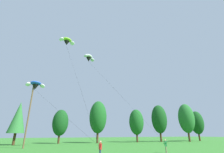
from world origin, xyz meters
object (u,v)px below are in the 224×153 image
object	(u,v)px
kite_flyer_mid	(166,145)
parafoil_kite_high_lime_white	(67,41)
parafoil_kite_far_blue_white	(35,85)
kite_flyer_near	(100,148)
parafoil_kite_mid_white	(89,58)
utility_pole	(29,111)

from	to	relation	value
kite_flyer_mid	parafoil_kite_high_lime_white	distance (m)	22.57
kite_flyer_mid	parafoil_kite_far_blue_white	bearing A→B (deg)	140.96
kite_flyer_near	parafoil_kite_far_blue_white	distance (m)	20.60
parafoil_kite_high_lime_white	parafoil_kite_mid_white	bearing A→B (deg)	41.10
parafoil_kite_mid_white	parafoil_kite_high_lime_white	bearing A→B (deg)	-138.90
parafoil_kite_high_lime_white	parafoil_kite_mid_white	distance (m)	6.75
kite_flyer_mid	parafoil_kite_high_lime_white	xyz separation A→B (m)	(-13.42, 6.96, 16.76)
parafoil_kite_high_lime_white	parafoil_kite_mid_white	size ratio (longest dim) A/B	1.04
utility_pole	parafoil_kite_far_blue_white	bearing A→B (deg)	-46.15
kite_flyer_near	parafoil_kite_high_lime_white	distance (m)	19.05
kite_flyer_near	parafoil_kite_high_lime_white	bearing A→B (deg)	116.50
utility_pole	kite_flyer_mid	world-z (taller)	utility_pole
utility_pole	parafoil_kite_mid_white	xyz separation A→B (m)	(9.89, -3.45, 11.11)
utility_pole	parafoil_kite_high_lime_white	size ratio (longest dim) A/B	0.71
kite_flyer_near	parafoil_kite_far_blue_white	size ratio (longest dim) A/B	0.10
utility_pole	parafoil_kite_far_blue_white	world-z (taller)	utility_pole
kite_flyer_mid	parafoil_kite_far_blue_white	world-z (taller)	parafoil_kite_far_blue_white
parafoil_kite_high_lime_white	parafoil_kite_far_blue_white	size ratio (longest dim) A/B	1.05
utility_pole	parafoil_kite_mid_white	distance (m)	15.27
kite_flyer_near	parafoil_kite_mid_white	world-z (taller)	parafoil_kite_mid_white
kite_flyer_near	parafoil_kite_mid_white	size ratio (longest dim) A/B	0.10
utility_pole	parafoil_kite_high_lime_white	world-z (taller)	parafoil_kite_high_lime_white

